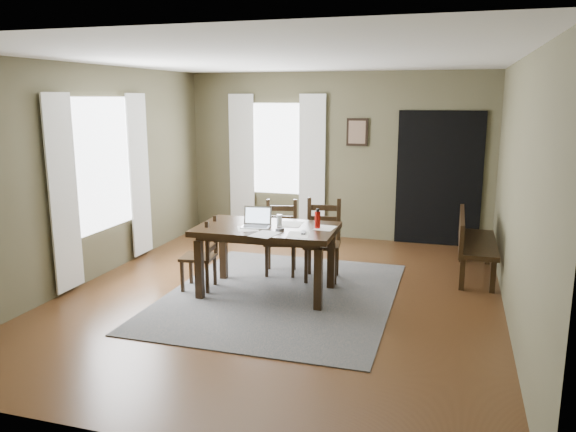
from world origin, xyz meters
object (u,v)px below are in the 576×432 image
(chair_back_right, at_px, (323,241))
(bench, at_px, (472,239))
(chair_back_left, at_px, (281,238))
(chair_end, at_px, (202,255))
(laptop, at_px, (257,222))
(water_bottle, at_px, (318,219))
(dining_table, at_px, (267,235))

(chair_back_right, bearing_deg, bench, 12.71)
(chair_back_left, xyz_separation_m, bench, (2.41, 0.60, 0.02))
(chair_end, bearing_deg, laptop, 87.67)
(chair_back_right, relative_size, water_bottle, 4.46)
(laptop, relative_size, water_bottle, 1.58)
(bench, bearing_deg, chair_back_left, 104.10)
(chair_end, height_order, water_bottle, water_bottle)
(chair_end, xyz_separation_m, laptop, (0.68, 0.06, 0.44))
(dining_table, relative_size, water_bottle, 7.18)
(bench, bearing_deg, chair_back_right, 110.54)
(chair_back_right, distance_m, water_bottle, 0.78)
(chair_back_left, relative_size, chair_back_right, 0.94)
(chair_back_right, bearing_deg, dining_table, -131.99)
(bench, bearing_deg, chair_end, 115.72)
(dining_table, relative_size, bench, 1.13)
(chair_end, distance_m, chair_back_left, 1.15)
(water_bottle, bearing_deg, dining_table, -171.76)
(chair_end, bearing_deg, chair_back_right, 115.13)
(laptop, bearing_deg, dining_table, 5.47)
(dining_table, bearing_deg, water_bottle, 6.58)
(dining_table, xyz_separation_m, chair_back_right, (0.50, 0.74, -0.22))
(dining_table, height_order, water_bottle, water_bottle)
(chair_back_left, distance_m, bench, 2.48)
(chair_end, relative_size, chair_back_left, 0.91)
(chair_end, bearing_deg, chair_back_left, 134.33)
(chair_end, distance_m, bench, 3.47)
(chair_back_left, height_order, chair_back_right, chair_back_right)
(dining_table, xyz_separation_m, chair_end, (-0.80, -0.09, -0.29))
(chair_back_left, relative_size, bench, 0.66)
(dining_table, relative_size, chair_back_left, 1.71)
(chair_back_right, bearing_deg, chair_back_left, 164.41)
(bench, bearing_deg, dining_table, 121.41)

